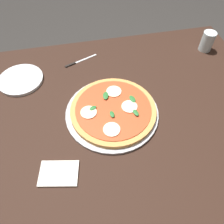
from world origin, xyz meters
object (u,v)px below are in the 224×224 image
at_px(serving_tray, 112,113).
at_px(pizza, 113,110).
at_px(plate_white, 21,80).
at_px(knife, 77,62).
at_px(napkin, 59,173).
at_px(dining_table, 132,128).
at_px(glass_cup, 207,41).

distance_m(serving_tray, pizza, 0.02).
xyz_separation_m(plate_white, knife, (-0.27, -0.07, -0.00)).
relative_size(serving_tray, napkin, 2.88).
bearing_deg(knife, dining_table, 116.93).
xyz_separation_m(pizza, napkin, (0.23, 0.21, -0.02)).
distance_m(plate_white, napkin, 0.51).
height_order(plate_white, napkin, plate_white).
distance_m(dining_table, napkin, 0.38).
bearing_deg(pizza, dining_table, 161.02).
bearing_deg(dining_table, glass_cup, -144.37).
xyz_separation_m(dining_table, napkin, (0.31, 0.19, 0.10)).
bearing_deg(plate_white, serving_tray, 143.84).
bearing_deg(plate_white, dining_table, 146.83).
xyz_separation_m(dining_table, knife, (0.19, -0.37, 0.09)).
bearing_deg(serving_tray, glass_cup, -150.72).
bearing_deg(serving_tray, napkin, 43.18).
xyz_separation_m(serving_tray, pizza, (-0.01, -0.00, 0.02)).
bearing_deg(dining_table, napkin, 30.91).
xyz_separation_m(serving_tray, glass_cup, (-0.56, -0.31, 0.04)).
bearing_deg(serving_tray, pizza, -172.12).
relative_size(napkin, glass_cup, 1.33).
distance_m(plate_white, glass_cup, 0.93).
relative_size(serving_tray, knife, 2.26).
relative_size(dining_table, napkin, 9.45).
height_order(serving_tray, knife, serving_tray).
height_order(pizza, napkin, pizza).
relative_size(plate_white, napkin, 1.55).
height_order(dining_table, pizza, pizza).
bearing_deg(glass_cup, serving_tray, 29.28).
xyz_separation_m(pizza, glass_cup, (-0.55, -0.31, 0.03)).
xyz_separation_m(knife, glass_cup, (-0.66, 0.03, 0.05)).
distance_m(napkin, glass_cup, 0.95).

